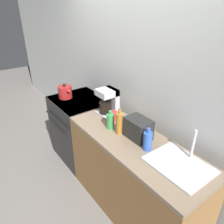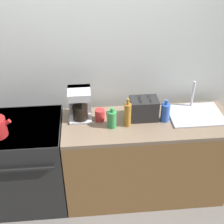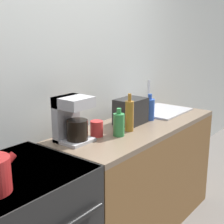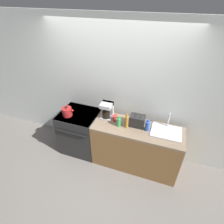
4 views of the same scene
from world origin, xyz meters
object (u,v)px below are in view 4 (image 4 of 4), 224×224
object	(u,v)px
toaster	(137,121)
bottle_blue	(148,126)
kettle	(67,112)
bottle_amber	(127,122)
coffee_maker	(107,110)
bottle_green	(119,122)
stove	(81,131)
cup_red	(115,118)

from	to	relation	value
toaster	bottle_blue	xyz separation A→B (m)	(0.19, -0.06, -0.01)
kettle	bottle_amber	distance (m)	1.14
coffee_maker	bottle_green	world-z (taller)	coffee_maker
bottle_blue	bottle_green	world-z (taller)	bottle_blue
coffee_maker	kettle	bearing A→B (deg)	-163.73
stove	cup_red	distance (m)	0.88
bottle_amber	coffee_maker	bearing A→B (deg)	157.99
stove	toaster	xyz separation A→B (m)	(1.13, 0.03, 0.54)
bottle_blue	stove	bearing A→B (deg)	178.66
stove	coffee_maker	bearing A→B (deg)	9.75
toaster	bottle_blue	bearing A→B (deg)	-17.28
stove	kettle	bearing A→B (deg)	-145.44
cup_red	bottle_blue	bearing A→B (deg)	-6.28
toaster	coffee_maker	distance (m)	0.59
bottle_green	cup_red	size ratio (longest dim) A/B	1.82
toaster	bottle_green	size ratio (longest dim) A/B	1.28
kettle	coffee_maker	distance (m)	0.75
toaster	cup_red	world-z (taller)	toaster
stove	coffee_maker	size ratio (longest dim) A/B	2.99
cup_red	bottle_green	bearing A→B (deg)	-48.76
cup_red	kettle	bearing A→B (deg)	-170.54
bottle_green	bottle_amber	world-z (taller)	bottle_amber
bottle_blue	coffee_maker	bearing A→B (deg)	170.74
coffee_maker	bottle_amber	xyz separation A→B (m)	(0.42, -0.17, -0.04)
kettle	bottle_blue	size ratio (longest dim) A/B	1.06
bottle_green	bottle_amber	xyz separation A→B (m)	(0.14, 0.01, 0.03)
stove	bottle_amber	distance (m)	1.12
kettle	bottle_amber	bearing A→B (deg)	2.05
toaster	coffee_maker	xyz separation A→B (m)	(-0.58, 0.07, 0.05)
bottle_green	kettle	bearing A→B (deg)	-178.11
coffee_maker	bottle_green	size ratio (longest dim) A/B	1.53
stove	bottle_blue	bearing A→B (deg)	-1.34
kettle	bottle_green	xyz separation A→B (m)	(1.00, 0.03, -0.00)
toaster	bottle_amber	world-z (taller)	bottle_amber
kettle	bottle_green	bearing A→B (deg)	1.89
stove	bottle_amber	world-z (taller)	bottle_amber
coffee_maker	cup_red	distance (m)	0.21
stove	bottle_blue	size ratio (longest dim) A/B	4.15
bottle_blue	bottle_amber	world-z (taller)	bottle_amber
stove	bottle_blue	xyz separation A→B (m)	(1.32, -0.03, 0.53)
kettle	bottle_blue	world-z (taller)	bottle_blue
coffee_maker	bottle_blue	bearing A→B (deg)	-9.26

